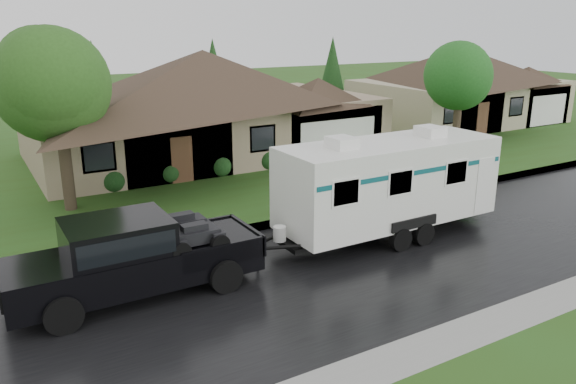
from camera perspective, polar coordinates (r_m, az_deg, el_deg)
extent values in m
plane|color=#2E4F18|center=(18.90, 2.61, -5.30)|extent=(140.00, 140.00, 0.00)
cube|color=black|center=(17.39, 6.23, -7.39)|extent=(140.00, 8.00, 0.01)
cube|color=gray|center=(20.66, -0.80, -3.09)|extent=(140.00, 0.50, 0.15)
cube|color=#2E4F18|center=(31.94, -12.26, 3.68)|extent=(140.00, 26.00, 0.15)
cube|color=gray|center=(31.38, -8.37, 6.59)|extent=(18.00, 10.00, 3.00)
pyramid|color=#35271D|center=(30.93, -8.70, 14.09)|extent=(19.44, 10.80, 2.60)
cube|color=gray|center=(31.28, 3.02, 6.44)|extent=(5.76, 4.00, 2.70)
cube|color=tan|center=(43.34, 16.88, 8.83)|extent=(14.00, 9.00, 3.00)
pyramid|color=#35271D|center=(43.03, 17.31, 13.84)|extent=(15.12, 9.72, 2.30)
cube|color=tan|center=(44.99, 22.90, 8.32)|extent=(4.48, 4.00, 2.70)
cylinder|color=#382B1E|center=(23.05, -21.56, 2.07)|extent=(0.46, 0.46, 3.12)
sphere|color=#326621|center=(22.50, -22.50, 10.51)|extent=(4.31, 4.31, 4.31)
cylinder|color=#382B1E|center=(31.57, 16.68, 5.78)|extent=(0.41, 0.41, 2.63)
sphere|color=#287225|center=(31.18, 17.13, 10.97)|extent=(3.63, 3.63, 3.63)
sphere|color=#143814|center=(25.35, -17.39, 1.26)|extent=(1.00, 1.00, 1.00)
sphere|color=#143814|center=(26.00, -12.00, 2.04)|extent=(1.00, 1.00, 1.00)
sphere|color=#143814|center=(26.86, -6.92, 2.76)|extent=(1.00, 1.00, 1.00)
sphere|color=#143814|center=(27.93, -2.18, 3.41)|extent=(1.00, 1.00, 1.00)
sphere|color=#143814|center=(29.18, 2.18, 3.99)|extent=(1.00, 1.00, 1.00)
sphere|color=#143814|center=(30.59, 6.17, 4.50)|extent=(1.00, 1.00, 1.00)
cube|color=black|center=(15.77, -15.12, -7.12)|extent=(6.65, 2.22, 0.95)
cube|color=black|center=(15.28, -24.07, -7.62)|extent=(1.77, 2.16, 0.39)
cube|color=black|center=(15.35, -16.95, -4.50)|extent=(2.66, 2.08, 1.00)
cube|color=black|center=(15.33, -16.97, -4.30)|extent=(2.44, 2.13, 0.61)
cube|color=black|center=(16.29, -8.04, -5.05)|extent=(2.44, 2.10, 0.07)
cylinder|color=black|center=(14.62, -21.88, -11.50)|extent=(0.93, 0.35, 0.93)
cylinder|color=black|center=(16.58, -23.13, -8.24)|extent=(0.93, 0.35, 0.93)
cylinder|color=black|center=(15.61, -6.38, -8.46)|extent=(0.93, 0.35, 0.93)
cylinder|color=black|center=(17.46, -9.34, -5.78)|extent=(0.93, 0.35, 0.93)
cube|color=white|center=(19.33, 10.17, 1.11)|extent=(7.75, 2.66, 2.71)
cube|color=black|center=(19.78, 9.95, -3.14)|extent=(8.20, 1.33, 0.16)
cube|color=#0C4F57|center=(19.18, 10.26, 2.83)|extent=(7.60, 2.68, 0.16)
cube|color=white|center=(17.76, 5.50, 5.01)|extent=(0.78, 0.89, 0.35)
cube|color=white|center=(20.17, 14.25, 5.99)|extent=(0.78, 0.89, 0.35)
cylinder|color=black|center=(18.58, 11.36, -4.74)|extent=(0.78, 0.27, 0.78)
cylinder|color=black|center=(20.46, 6.51, -2.48)|extent=(0.78, 0.27, 0.78)
cylinder|color=black|center=(19.23, 13.59, -4.14)|extent=(0.78, 0.27, 0.78)
cylinder|color=black|center=(21.05, 8.69, -2.01)|extent=(0.78, 0.27, 0.78)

